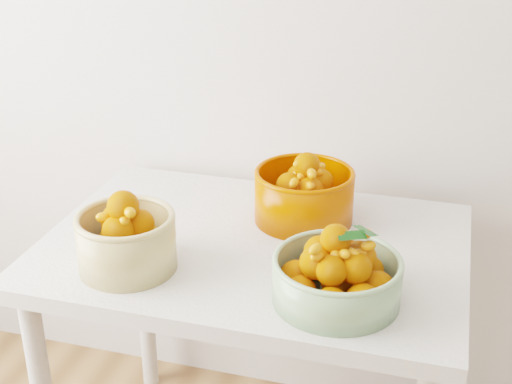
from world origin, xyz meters
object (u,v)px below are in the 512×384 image
bowl_cream (126,239)px  bowl_orange (304,194)px  table (254,277)px  bowl_green (337,275)px

bowl_cream → bowl_orange: bearing=45.9°
table → bowl_green: size_ratio=2.86×
bowl_orange → bowl_cream: bearing=-134.1°
bowl_cream → bowl_green: (0.47, -0.00, -0.01)m
table → bowl_green: (0.23, -0.19, 0.16)m
bowl_orange → table: bearing=-120.6°
table → bowl_orange: bearing=59.4°
bowl_cream → bowl_orange: size_ratio=0.75×
bowl_cream → bowl_green: size_ratio=0.68×
table → bowl_cream: bearing=-141.8°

